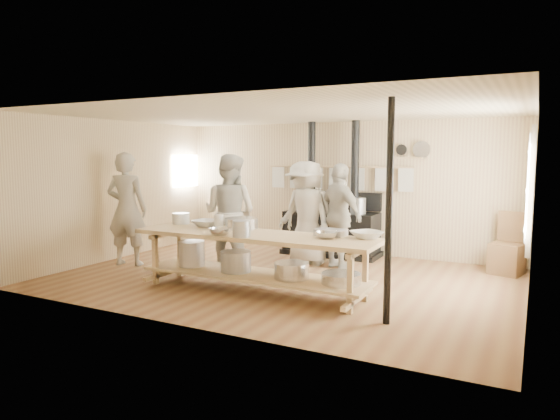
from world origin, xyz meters
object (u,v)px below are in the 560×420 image
at_px(chair, 507,256).
at_px(cook_by_window, 304,213).
at_px(cook_right, 340,216).
at_px(prep_table, 253,256).
at_px(cook_left, 230,213).
at_px(cook_center, 309,213).
at_px(stove, 331,228).
at_px(cook_far_left, 127,209).
at_px(roasting_pan, 331,232).

bearing_deg(chair, cook_by_window, -150.31).
xyz_separation_m(cook_right, chair, (2.61, 0.87, -0.61)).
relative_size(cook_right, cook_by_window, 0.99).
height_order(prep_table, cook_left, cook_left).
relative_size(prep_table, cook_center, 1.95).
distance_m(cook_right, chair, 2.82).
relative_size(stove, chair, 2.54).
bearing_deg(stove, cook_left, -116.13).
xyz_separation_m(stove, cook_far_left, (-2.89, -2.50, 0.48)).
bearing_deg(roasting_pan, prep_table, -162.54).
bearing_deg(cook_far_left, stove, -156.14).
distance_m(cook_left, chair, 4.65).
bearing_deg(cook_by_window, chair, 34.12).
bearing_deg(chair, cook_far_left, -142.54).
xyz_separation_m(cook_center, roasting_pan, (1.11, -1.74, -0.03)).
relative_size(cook_right, roasting_pan, 4.49).
distance_m(cook_center, cook_by_window, 0.09).
bearing_deg(cook_left, stove, -118.90).
relative_size(stove, cook_center, 1.41).
bearing_deg(cook_far_left, cook_left, 176.10).
bearing_deg(cook_right, chair, -130.33).
bearing_deg(roasting_pan, chair, 50.21).
height_order(stove, prep_table, stove).
distance_m(prep_table, cook_left, 1.46).
relative_size(cook_center, cook_right, 1.02).
relative_size(cook_left, roasting_pan, 4.86).
relative_size(prep_table, chair, 3.52).
relative_size(stove, roasting_pan, 6.42).
distance_m(cook_right, roasting_pan, 1.74).
height_order(cook_far_left, cook_center, cook_far_left).
bearing_deg(cook_left, cook_by_window, -130.22).
xyz_separation_m(prep_table, chair, (3.16, 2.87, -0.22)).
bearing_deg(prep_table, stove, 89.96).
distance_m(cook_far_left, cook_by_window, 3.15).
relative_size(cook_by_window, chair, 1.80).
height_order(cook_left, cook_by_window, cook_left).
bearing_deg(cook_by_window, cook_left, -106.84).
bearing_deg(prep_table, cook_by_window, 94.23).
xyz_separation_m(stove, cook_center, (-0.06, -0.94, 0.40)).
xyz_separation_m(cook_left, roasting_pan, (2.06, -0.62, -0.09)).
xyz_separation_m(cook_far_left, cook_by_window, (2.73, 1.56, -0.08)).
bearing_deg(prep_table, chair, 42.21).
xyz_separation_m(stove, chair, (3.16, -0.15, -0.22)).
xyz_separation_m(stove, cook_left, (-1.01, -2.07, 0.46)).
distance_m(cook_left, cook_by_window, 1.41).
height_order(stove, cook_by_window, stove).
bearing_deg(roasting_pan, cook_right, 106.49).
relative_size(cook_center, roasting_pan, 4.57).
relative_size(cook_far_left, cook_by_window, 1.09).
distance_m(prep_table, cook_by_window, 2.12).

